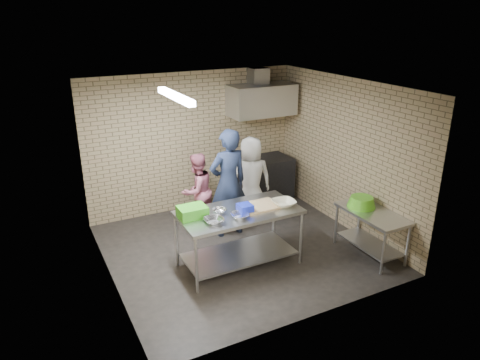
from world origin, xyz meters
name	(u,v)px	position (x,y,z in m)	size (l,w,h in m)	color
floor	(240,249)	(0.00, 0.00, 0.00)	(4.20, 4.20, 0.00)	black
ceiling	(240,86)	(0.00, 0.00, 2.70)	(4.20, 4.20, 0.00)	black
back_wall	(193,142)	(0.00, 2.00, 1.35)	(4.20, 0.06, 2.70)	#9C8961
front_wall	(316,224)	(0.00, -2.00, 1.35)	(4.20, 0.06, 2.70)	#9C8961
left_wall	(104,197)	(-2.10, 0.00, 1.35)	(0.06, 4.00, 2.70)	#9C8961
right_wall	(346,155)	(2.10, 0.00, 1.35)	(0.06, 4.00, 2.70)	#9C8961
prep_table	(239,238)	(-0.23, -0.41, 0.46)	(1.84, 0.92, 0.92)	#ACB0B3
side_counter	(370,233)	(1.80, -1.10, 0.38)	(0.60, 1.20, 0.75)	silver
stove	(262,180)	(1.35, 1.65, 0.45)	(1.20, 0.70, 0.90)	black
range_hood	(262,100)	(1.35, 1.70, 2.10)	(1.30, 0.60, 0.60)	silver
hood_duct	(258,76)	(1.35, 1.85, 2.55)	(0.35, 0.30, 0.30)	#A5A8AD
wall_shelf	(270,106)	(1.65, 1.89, 1.92)	(0.80, 0.20, 0.04)	#3F2B19
fluorescent_fixture	(175,96)	(-1.00, 0.00, 2.64)	(0.10, 1.25, 0.08)	white
green_crate	(192,212)	(-0.93, -0.29, 1.00)	(0.41, 0.31, 0.16)	#339A1C
blue_tub	(245,209)	(-0.18, -0.51, 0.99)	(0.20, 0.20, 0.13)	#1727B3
cutting_board	(260,206)	(0.12, -0.43, 0.94)	(0.56, 0.43, 0.03)	tan
mixing_bowl_a	(214,221)	(-0.73, -0.61, 0.96)	(0.29, 0.29, 0.07)	#B3B4BA
mixing_bowl_b	(219,211)	(-0.53, -0.36, 0.95)	(0.22, 0.22, 0.07)	#B5B8BC
mixing_bowl_c	(240,216)	(-0.33, -0.63, 0.95)	(0.26, 0.26, 0.07)	silver
ceramic_bowl	(284,203)	(0.47, -0.56, 0.96)	(0.35, 0.35, 0.09)	beige
green_basin	(362,202)	(1.78, -0.85, 0.83)	(0.46, 0.46, 0.17)	#59C626
bottle_red	(259,102)	(1.40, 1.89, 2.03)	(0.07, 0.07, 0.18)	#B22619
bottle_green	(276,101)	(1.80, 1.89, 2.02)	(0.06, 0.06, 0.15)	green
man_navy	(228,183)	(0.08, 0.60, 0.96)	(0.70, 0.46, 1.92)	black
woman_pink	(197,191)	(-0.29, 1.13, 0.70)	(0.68, 0.53, 1.39)	#C0657D
woman_white	(251,179)	(0.72, 0.97, 0.80)	(0.78, 0.51, 1.60)	white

